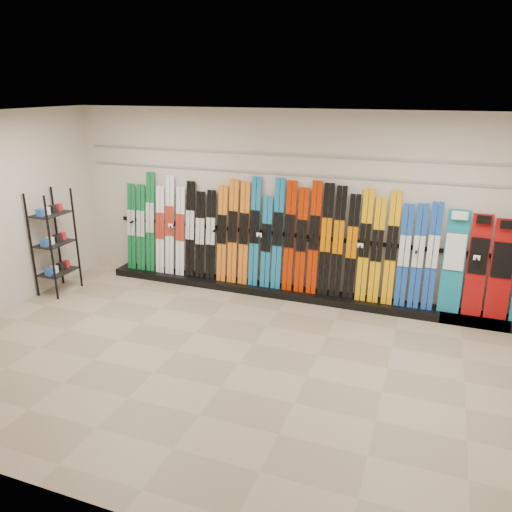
% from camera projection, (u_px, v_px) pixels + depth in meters
% --- Properties ---
extents(floor, '(8.00, 8.00, 0.00)m').
position_uv_depth(floor, '(239.00, 363.00, 6.29)').
color(floor, gray).
rests_on(floor, ground).
extents(back_wall, '(8.00, 0.00, 8.00)m').
position_uv_depth(back_wall, '(296.00, 205.00, 8.03)').
color(back_wall, beige).
rests_on(back_wall, floor).
extents(ceiling, '(8.00, 8.00, 0.00)m').
position_uv_depth(ceiling, '(235.00, 118.00, 5.32)').
color(ceiling, silver).
rests_on(ceiling, back_wall).
extents(ski_rack_base, '(8.00, 0.40, 0.12)m').
position_uv_depth(ski_rack_base, '(303.00, 295.00, 8.22)').
color(ski_rack_base, black).
rests_on(ski_rack_base, floor).
extents(skis, '(5.36, 0.24, 1.82)m').
position_uv_depth(skis, '(267.00, 238.00, 8.20)').
color(skis, '#0E6B30').
rests_on(skis, ski_rack_base).
extents(snowboards, '(1.25, 0.24, 1.53)m').
position_uv_depth(snowboards, '(488.00, 267.00, 7.14)').
color(snowboards, '#14728C').
rests_on(snowboards, ski_rack_base).
extents(accessory_rack, '(0.40, 0.60, 1.73)m').
position_uv_depth(accessory_rack, '(54.00, 242.00, 8.25)').
color(accessory_rack, black).
rests_on(accessory_rack, floor).
extents(slatwall_rail_0, '(7.60, 0.02, 0.03)m').
position_uv_depth(slatwall_rail_0, '(297.00, 175.00, 7.85)').
color(slatwall_rail_0, gray).
rests_on(slatwall_rail_0, back_wall).
extents(slatwall_rail_1, '(7.60, 0.02, 0.03)m').
position_uv_depth(slatwall_rail_1, '(297.00, 155.00, 7.75)').
color(slatwall_rail_1, gray).
rests_on(slatwall_rail_1, back_wall).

